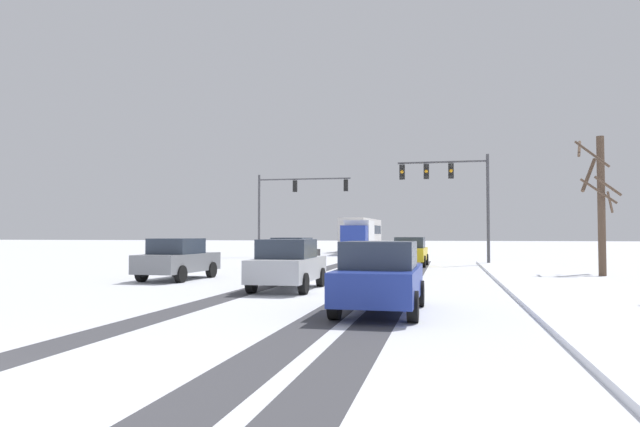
{
  "coord_description": "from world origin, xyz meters",
  "views": [
    {
      "loc": [
        6.02,
        -4.74,
        1.78
      ],
      "look_at": [
        0.0,
        21.88,
        2.8
      ],
      "focal_mm": 31.33,
      "sensor_mm": 36.0,
      "label": 1
    }
  ],
  "objects": [
    {
      "name": "car_silver_fourth",
      "position": [
        1.06,
        12.52,
        0.82
      ],
      "size": [
        1.9,
        4.13,
        1.62
      ],
      "color": "#B7BABF",
      "rests_on": "ground"
    },
    {
      "name": "car_grey_third",
      "position": [
        -4.27,
        15.42,
        0.82
      ],
      "size": [
        1.95,
        4.16,
        1.62
      ],
      "color": "slate",
      "rests_on": "ground"
    },
    {
      "name": "car_black_second",
      "position": [
        -1.3,
        21.58,
        0.82
      ],
      "size": [
        1.95,
        4.16,
        1.62
      ],
      "color": "black",
      "rests_on": "ground"
    },
    {
      "name": "sidewalk_kerb_right",
      "position": [
        9.84,
        14.07,
        0.06
      ],
      "size": [
        4.0,
        34.38,
        0.12
      ],
      "primitive_type": "cube",
      "color": "white",
      "rests_on": "ground"
    },
    {
      "name": "wheel_track_left_lane",
      "position": [
        4.62,
        15.63,
        0.0
      ],
      "size": [
        0.85,
        34.38,
        0.01
      ],
      "primitive_type": "cube",
      "color": "#424247",
      "rests_on": "ground"
    },
    {
      "name": "bus_oncoming",
      "position": [
        -2.6,
        52.93,
        1.99
      ],
      "size": [
        2.99,
        11.09,
        3.38
      ],
      "color": "silver",
      "rests_on": "ground"
    },
    {
      "name": "traffic_signal_far_left",
      "position": [
        -5.83,
        37.35,
        4.7
      ],
      "size": [
        7.42,
        0.55,
        6.5
      ],
      "color": "#47474C",
      "rests_on": "ground"
    },
    {
      "name": "box_truck_delivery",
      "position": [
        -1.63,
        44.71,
        1.63
      ],
      "size": [
        2.47,
        7.46,
        3.02
      ],
      "color": "#233899",
      "rests_on": "ground"
    },
    {
      "name": "wheel_track_right_lane",
      "position": [
        -0.07,
        15.63,
        0.0
      ],
      "size": [
        0.89,
        34.38,
        0.01
      ],
      "primitive_type": "cube",
      "color": "#424247",
      "rests_on": "ground"
    },
    {
      "name": "traffic_signal_near_right",
      "position": [
        6.34,
        29.22,
        4.77
      ],
      "size": [
        5.34,
        0.4,
        6.5
      ],
      "color": "#47474C",
      "rests_on": "ground"
    },
    {
      "name": "wheel_track_center",
      "position": [
        3.44,
        15.63,
        0.0
      ],
      "size": [
        0.92,
        34.38,
        0.01
      ],
      "primitive_type": "cube",
      "color": "#424247",
      "rests_on": "ground"
    },
    {
      "name": "car_yellow_cab_lead",
      "position": [
        4.06,
        26.84,
        0.82
      ],
      "size": [
        1.91,
        4.14,
        1.62
      ],
      "color": "yellow",
      "rests_on": "ground"
    },
    {
      "name": "bare_tree_sidewalk_mid",
      "position": [
        12.48,
        21.22,
        3.27
      ],
      "size": [
        1.79,
        2.11,
        6.01
      ],
      "color": "brown",
      "rests_on": "ground"
    },
    {
      "name": "car_blue_fifth",
      "position": [
        4.55,
        7.96,
        0.82
      ],
      "size": [
        1.85,
        4.11,
        1.62
      ],
      "color": "#233899",
      "rests_on": "ground"
    }
  ]
}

